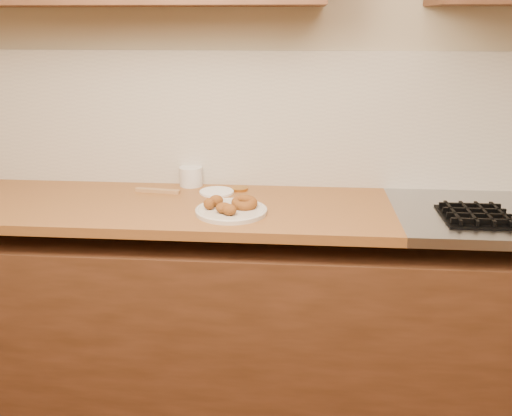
{
  "coord_description": "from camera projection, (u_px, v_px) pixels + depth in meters",
  "views": [
    {
      "loc": [
        0.11,
        -0.42,
        1.62
      ],
      "look_at": [
        -0.05,
        1.57,
        0.93
      ],
      "focal_mm": 38.0,
      "sensor_mm": 36.0,
      "label": 1
    }
  ],
  "objects": [
    {
      "name": "wall_back",
      "position": [
        275.0,
        86.0,
        2.37
      ],
      "size": [
        4.0,
        0.02,
        2.7
      ],
      "primitive_type": "cube",
      "color": "#C1B594",
      "rests_on": "ground"
    },
    {
      "name": "base_cabinet",
      "position": [
        269.0,
        315.0,
        2.39
      ],
      "size": [
        3.6,
        0.6,
        0.77
      ],
      "primitive_type": "cube",
      "color": "brown",
      "rests_on": "floor"
    },
    {
      "name": "butcher_block",
      "position": [
        117.0,
        206.0,
        2.28
      ],
      "size": [
        2.3,
        0.62,
        0.04
      ],
      "primitive_type": "cube",
      "color": "#9B612A",
      "rests_on": "base_cabinet"
    },
    {
      "name": "backsplash",
      "position": [
        275.0,
        121.0,
        2.41
      ],
      "size": [
        3.6,
        0.02,
        0.6
      ],
      "primitive_type": "cube",
      "color": "#BAB5A6",
      "rests_on": "wall_back"
    },
    {
      "name": "donut_plate",
      "position": [
        231.0,
        211.0,
        2.14
      ],
      "size": [
        0.28,
        0.28,
        0.02
      ],
      "primitive_type": "cylinder",
      "color": "beige",
      "rests_on": "butcher_block"
    },
    {
      "name": "ring_donut",
      "position": [
        244.0,
        203.0,
        2.15
      ],
      "size": [
        0.14,
        0.14,
        0.05
      ],
      "primitive_type": "torus",
      "rotation": [
        0.1,
        0.0,
        0.32
      ],
      "color": "brown",
      "rests_on": "donut_plate"
    },
    {
      "name": "fried_dough_chunks",
      "position": [
        221.0,
        206.0,
        2.11
      ],
      "size": [
        0.15,
        0.17,
        0.05
      ],
      "color": "brown",
      "rests_on": "donut_plate"
    },
    {
      "name": "plastic_tub",
      "position": [
        191.0,
        176.0,
        2.49
      ],
      "size": [
        0.11,
        0.11,
        0.09
      ],
      "primitive_type": "cylinder",
      "rotation": [
        0.0,
        0.0,
        -0.0
      ],
      "color": "silver",
      "rests_on": "butcher_block"
    },
    {
      "name": "tub_lid",
      "position": [
        217.0,
        192.0,
        2.39
      ],
      "size": [
        0.2,
        0.2,
        0.01
      ],
      "primitive_type": "cylinder",
      "rotation": [
        0.0,
        0.0,
        0.41
      ],
      "color": "white",
      "rests_on": "butcher_block"
    },
    {
      "name": "brass_jar_lid",
      "position": [
        240.0,
        189.0,
        2.43
      ],
      "size": [
        0.09,
        0.09,
        0.01
      ],
      "primitive_type": "cylinder",
      "rotation": [
        0.0,
        0.0,
        -0.29
      ],
      "color": "#B47D31",
      "rests_on": "butcher_block"
    },
    {
      "name": "wooden_utensil",
      "position": [
        158.0,
        191.0,
        2.39
      ],
      "size": [
        0.2,
        0.05,
        0.02
      ],
      "primitive_type": "cube",
      "rotation": [
        0.0,
        0.0,
        -0.12
      ],
      "color": "#A57A4B",
      "rests_on": "butcher_block"
    }
  ]
}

